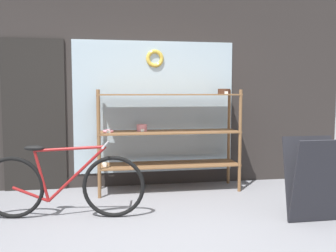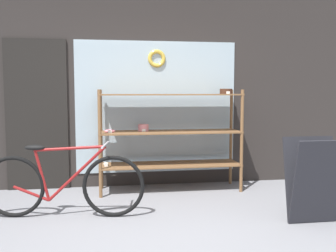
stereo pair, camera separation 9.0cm
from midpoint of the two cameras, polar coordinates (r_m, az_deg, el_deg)
name	(u,v)px [view 1 (the left image)]	position (r m, az deg, el deg)	size (l,w,h in m)	color
ground_plane	(168,248)	(3.47, -0.82, -18.07)	(30.00, 30.00, 0.00)	gray
storefront_facade	(138,79)	(5.48, -5.05, 7.17)	(6.23, 0.13, 3.19)	#2D2826
display_case	(169,131)	(5.17, -0.36, -0.73)	(1.95, 0.51, 1.42)	brown
bicycle	(63,185)	(4.28, -16.35, -8.60)	(1.76, 0.46, 0.81)	black
sandwich_board	(315,180)	(4.25, 20.86, -7.65)	(0.57, 0.38, 0.89)	#232328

